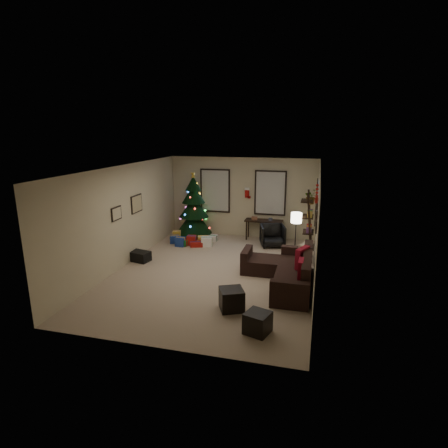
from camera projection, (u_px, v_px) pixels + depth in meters
The scene contains 29 objects.
floor at pixel (215, 272), 9.47m from camera, with size 7.00×7.00×0.00m, color tan.
ceiling at pixel (214, 168), 8.79m from camera, with size 7.00×7.00×0.00m, color white.
wall_back at pixel (242, 197), 12.41m from camera, with size 5.00×5.00×0.00m, color beige.
wall_front at pixel (154, 274), 5.85m from camera, with size 5.00×5.00×0.00m, color beige.
wall_left at pixel (124, 216), 9.73m from camera, with size 7.00×7.00×0.00m, color beige.
wall_right at pixel (317, 228), 8.53m from camera, with size 7.00×7.00×0.00m, color beige.
window_back_left at pixel (215, 191), 12.56m from camera, with size 1.05×0.06×1.50m.
window_back_right at pixel (270, 193), 12.10m from camera, with size 1.05×0.06×1.50m.
window_right_wall at pixel (317, 202), 10.89m from camera, with size 0.06×0.90×1.30m.
christmas_tree at pixel (194, 209), 12.50m from camera, with size 1.22×1.22×2.27m.
presents at pixel (193, 240), 11.78m from camera, with size 1.51×1.08×0.30m.
sofa at pixel (287, 272), 8.79m from camera, with size 1.75×2.55×0.84m.
pillow_red_a at pixel (301, 269), 7.98m from camera, with size 0.11×0.40×0.40m, color maroon.
pillow_red_b at pixel (302, 258), 8.66m from camera, with size 0.13×0.49×0.49m, color maroon.
pillow_cream at pixel (303, 251), 9.19m from camera, with size 0.11×0.38×0.38m, color #C0AD9B.
ottoman_near at pixel (232, 299), 7.46m from camera, with size 0.47×0.47×0.44m, color black.
ottoman_far at pixel (258, 323), 6.60m from camera, with size 0.42×0.42×0.40m, color black.
desk at pixel (264, 222), 12.15m from camera, with size 1.25×0.45×0.67m.
desk_chair at pixel (272, 236), 11.51m from camera, with size 0.68×0.63×0.70m, color black.
bookshelf at pixel (309, 227), 10.13m from camera, with size 0.30×0.58×1.98m.
potted_plant at pixel (311, 194), 10.18m from camera, with size 0.50×0.43×0.56m, color #4C4C4C.
floor_lamp at pixel (296, 221), 9.97m from camera, with size 0.29×0.29×1.40m.
art_map at pixel (137, 204), 10.32m from camera, with size 0.04×0.60×0.50m.
art_abstract at pixel (116, 214), 9.30m from camera, with size 0.04×0.45×0.35m.
gallery at pixel (317, 220), 8.41m from camera, with size 0.03×1.25×0.54m.
garland at pixel (317, 196), 8.32m from camera, with size 0.08×1.90×0.30m, color #A5140C, non-canonical shape.
stocking_left at pixel (239, 196), 12.52m from camera, with size 0.20×0.05×0.36m.
stocking_right at pixel (247, 193), 12.22m from camera, with size 0.20×0.05×0.36m.
storage_bin at pixel (140, 256), 10.25m from camera, with size 0.55×0.37×0.28m, color black.
Camera 1 is at (2.44, -8.51, 3.59)m, focal length 29.25 mm.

